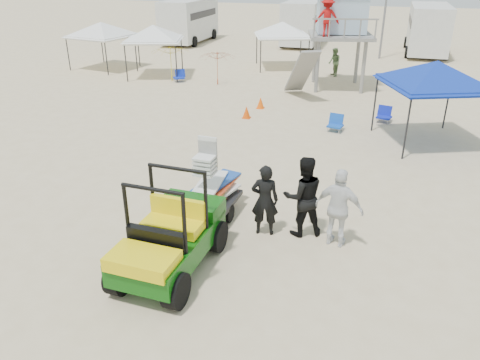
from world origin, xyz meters
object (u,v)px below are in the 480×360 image
(utility_cart, at_px, (167,230))
(man_left, at_px, (265,200))
(lifeguard_tower, at_px, (341,14))
(canopy_blue, at_px, (438,65))
(surf_trailer, at_px, (208,191))

(utility_cart, height_order, man_left, utility_cart)
(utility_cart, xyz_separation_m, man_left, (1.52, 2.04, -0.11))
(man_left, height_order, lifeguard_tower, lifeguard_tower)
(utility_cart, relative_size, man_left, 1.62)
(lifeguard_tower, relative_size, canopy_blue, 1.22)
(surf_trailer, height_order, canopy_blue, canopy_blue)
(surf_trailer, bearing_deg, man_left, -11.20)
(surf_trailer, bearing_deg, lifeguard_tower, 84.49)
(surf_trailer, relative_size, lifeguard_tower, 0.46)
(man_left, bearing_deg, canopy_blue, -127.53)
(man_left, bearing_deg, utility_cart, 42.94)
(lifeguard_tower, xyz_separation_m, canopy_blue, (4.07, -7.44, -0.85))
(canopy_blue, bearing_deg, surf_trailer, -126.48)
(man_left, bearing_deg, lifeguard_tower, -99.98)
(man_left, xyz_separation_m, canopy_blue, (3.99, 7.74, 1.88))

